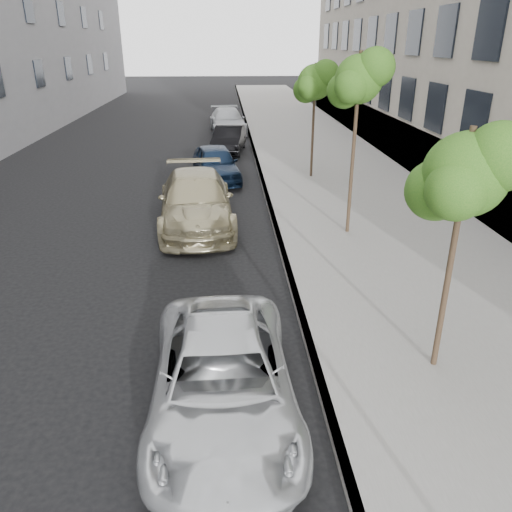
{
  "coord_description": "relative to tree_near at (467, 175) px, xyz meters",
  "views": [
    {
      "loc": [
        -0.3,
        -5.45,
        5.26
      ],
      "look_at": [
        0.24,
        3.21,
        1.5
      ],
      "focal_mm": 35.0,
      "sensor_mm": 36.0,
      "label": 1
    }
  ],
  "objects": [
    {
      "name": "curb",
      "position": [
        -2.05,
        22.5,
        -3.39
      ],
      "size": [
        0.15,
        72.0,
        0.14
      ],
      "primitive_type": "cube",
      "color": "#9E9B93",
      "rests_on": "ground"
    },
    {
      "name": "minivan",
      "position": [
        -3.65,
        -0.88,
        -2.82
      ],
      "size": [
        2.22,
        4.63,
        1.27
      ],
      "primitive_type": "imported",
      "rotation": [
        0.0,
        0.0,
        0.02
      ],
      "color": "silver",
      "rests_on": "ground"
    },
    {
      "name": "tree_far",
      "position": [
        0.0,
        13.0,
        0.34
      ],
      "size": [
        1.69,
        1.49,
        4.49
      ],
      "color": "#38281C",
      "rests_on": "sidewalk"
    },
    {
      "name": "suv",
      "position": [
        -4.45,
        7.74,
        -2.68
      ],
      "size": [
        2.54,
        5.51,
        1.56
      ],
      "primitive_type": "imported",
      "rotation": [
        0.0,
        0.0,
        0.07
      ],
      "color": "tan",
      "rests_on": "ground"
    },
    {
      "name": "tree_near",
      "position": [
        0.0,
        0.0,
        0.0
      ],
      "size": [
        1.62,
        1.42,
        4.12
      ],
      "color": "#38281C",
      "rests_on": "sidewalk"
    },
    {
      "name": "sedan_rear",
      "position": [
        -3.33,
        24.45,
        -2.73
      ],
      "size": [
        2.42,
        5.12,
        1.44
      ],
      "primitive_type": "imported",
      "rotation": [
        0.0,
        0.0,
        0.08
      ],
      "color": "#A8ABB0",
      "rests_on": "ground"
    },
    {
      "name": "sedan_black",
      "position": [
        -3.33,
        18.6,
        -2.8
      ],
      "size": [
        1.92,
        4.13,
        1.31
      ],
      "primitive_type": "imported",
      "rotation": [
        0.0,
        0.0,
        -0.14
      ],
      "color": "black",
      "rests_on": "ground"
    },
    {
      "name": "sedan_blue",
      "position": [
        -3.92,
        13.07,
        -2.76
      ],
      "size": [
        2.24,
        4.28,
        1.39
      ],
      "primitive_type": "imported",
      "rotation": [
        0.0,
        0.0,
        0.15
      ],
      "color": "#101E35",
      "rests_on": "ground"
    },
    {
      "name": "sidewalk",
      "position": [
        1.07,
        22.5,
        -3.39
      ],
      "size": [
        6.4,
        72.0,
        0.14
      ],
      "primitive_type": "cube",
      "color": "gray",
      "rests_on": "ground"
    },
    {
      "name": "tree_mid",
      "position": [
        -0.0,
        6.5,
        0.87
      ],
      "size": [
        1.62,
        1.42,
        5.0
      ],
      "color": "#38281C",
      "rests_on": "sidewalk"
    },
    {
      "name": "ground",
      "position": [
        -3.23,
        -1.5,
        -3.46
      ],
      "size": [
        160.0,
        160.0,
        0.0
      ],
      "primitive_type": "plane",
      "color": "black",
      "rests_on": "ground"
    }
  ]
}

